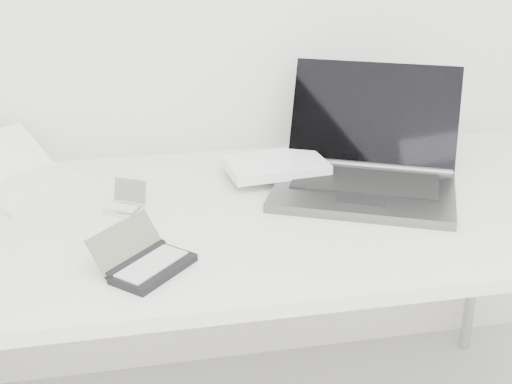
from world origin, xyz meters
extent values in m
cube|color=white|center=(0.00, 1.55, 0.71)|extent=(1.60, 0.80, 0.03)
cylinder|color=silver|center=(0.75, 1.90, 0.35)|extent=(0.04, 0.04, 0.70)
cube|color=#56585B|center=(0.24, 1.57, 0.74)|extent=(0.50, 0.44, 0.02)
cube|color=black|center=(0.26, 1.61, 0.75)|extent=(0.38, 0.29, 0.00)
cube|color=black|center=(0.33, 1.76, 0.87)|extent=(0.43, 0.29, 0.24)
cylinder|color=#56585B|center=(0.30, 1.70, 0.75)|extent=(0.38, 0.19, 0.02)
cube|color=#323537|center=(0.21, 1.51, 0.75)|extent=(0.13, 0.11, 0.00)
cube|color=white|center=(0.06, 1.72, 0.76)|extent=(0.26, 0.19, 0.03)
cube|color=white|center=(0.06, 1.72, 0.78)|extent=(0.25, 0.18, 0.00)
cube|color=white|center=(-0.52, 1.74, 0.74)|extent=(0.29, 0.29, 0.02)
cube|color=silver|center=(-0.53, 1.75, 0.75)|extent=(0.23, 0.22, 0.00)
cylinder|color=white|center=(-0.57, 1.80, 0.75)|extent=(0.19, 0.17, 0.02)
cube|color=silver|center=(-0.32, 1.59, 0.74)|extent=(0.10, 0.09, 0.01)
cube|color=silver|center=(-0.32, 1.59, 0.74)|extent=(0.07, 0.06, 0.00)
cube|color=gray|center=(-0.30, 1.63, 0.77)|extent=(0.08, 0.05, 0.05)
cylinder|color=silver|center=(-0.30, 1.62, 0.74)|extent=(0.07, 0.05, 0.01)
cube|color=black|center=(-0.27, 1.31, 0.74)|extent=(0.18, 0.18, 0.02)
cube|color=#B0B0B0|center=(-0.27, 1.31, 0.75)|extent=(0.15, 0.15, 0.00)
cube|color=#606A57|center=(-0.32, 1.35, 0.78)|extent=(0.15, 0.15, 0.07)
cylinder|color=black|center=(-0.30, 1.34, 0.75)|extent=(0.12, 0.13, 0.02)
camera|label=1|loc=(-0.31, 0.11, 1.41)|focal=50.00mm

